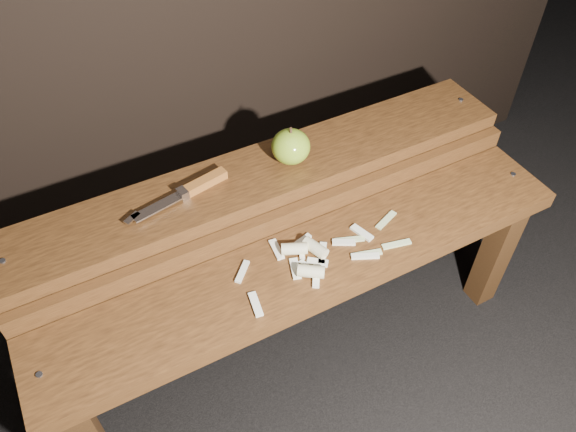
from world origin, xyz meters
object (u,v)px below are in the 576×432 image
knife (194,188)px  apple (291,147)px  bench_front_tier (314,282)px  bench_rear_tier (267,198)px

knife → apple: bearing=-1.8°
bench_front_tier → apple: bearing=74.1°
bench_front_tier → apple: (0.07, 0.23, 0.19)m
bench_front_tier → knife: 0.33m
apple → knife: size_ratio=0.37×
bench_rear_tier → knife: bearing=176.0°
bench_rear_tier → knife: knife is taller
apple → knife: (-0.23, 0.01, -0.03)m
bench_front_tier → apple: apple is taller
bench_rear_tier → knife: (-0.17, 0.01, 0.10)m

